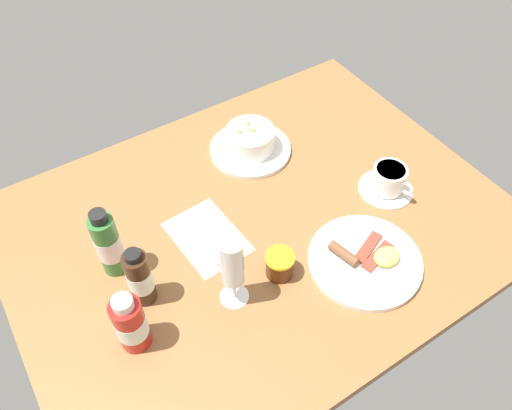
{
  "coord_description": "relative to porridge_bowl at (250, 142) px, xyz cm",
  "views": [
    {
      "loc": [
        39.77,
        60.84,
        90.68
      ],
      "look_at": [
        1.82,
        1.77,
        8.7
      ],
      "focal_mm": 35.67,
      "sensor_mm": 36.0,
      "label": 1
    }
  ],
  "objects": [
    {
      "name": "wine_glass",
      "position": [
        25.7,
        34.57,
        8.2
      ],
      "size": [
        5.97,
        5.97,
        18.35
      ],
      "color": "white",
      "rests_on": "ground_plane"
    },
    {
      "name": "ground_plane",
      "position": [
        10.92,
        20.77,
        -4.73
      ],
      "size": [
        110.0,
        84.0,
        3.0
      ],
      "primitive_type": "cube",
      "color": "brown"
    },
    {
      "name": "coffee_cup",
      "position": [
        -20.25,
        29.12,
        0.02
      ],
      "size": [
        13.1,
        13.26,
        6.99
      ],
      "color": "white",
      "rests_on": "ground_plane"
    },
    {
      "name": "sauce_bottle_brown",
      "position": [
        40.89,
        24.78,
        3.79
      ],
      "size": [
        4.94,
        4.94,
        15.16
      ],
      "color": "#382314",
      "rests_on": "ground_plane"
    },
    {
      "name": "sauce_bottle_red",
      "position": [
        46.3,
        32.68,
        3.55
      ],
      "size": [
        5.88,
        5.88,
        15.01
      ],
      "color": "#B21E19",
      "rests_on": "ground_plane"
    },
    {
      "name": "porridge_bowl",
      "position": [
        0.0,
        0.0,
        0.0
      ],
      "size": [
        20.83,
        20.83,
        7.8
      ],
      "color": "white",
      "rests_on": "ground_plane"
    },
    {
      "name": "breakfast_plate",
      "position": [
        -2.2,
        42.59,
        -2.31
      ],
      "size": [
        24.26,
        24.26,
        3.7
      ],
      "color": "white",
      "rests_on": "ground_plane"
    },
    {
      "name": "cutlery_setting",
      "position": [
        23.0,
        18.75,
        -2.97
      ],
      "size": [
        14.35,
        19.41,
        0.9
      ],
      "color": "white",
      "rests_on": "ground_plane"
    },
    {
      "name": "sauce_bottle_green",
      "position": [
        43.06,
        14.82,
        4.89
      ],
      "size": [
        5.22,
        5.22,
        17.82
      ],
      "color": "#337233",
      "rests_on": "ground_plane"
    },
    {
      "name": "jam_jar",
      "position": [
        14.77,
        34.76,
        -0.19
      ],
      "size": [
        6.09,
        6.09,
        5.99
      ],
      "color": "#4D230D",
      "rests_on": "ground_plane"
    }
  ]
}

